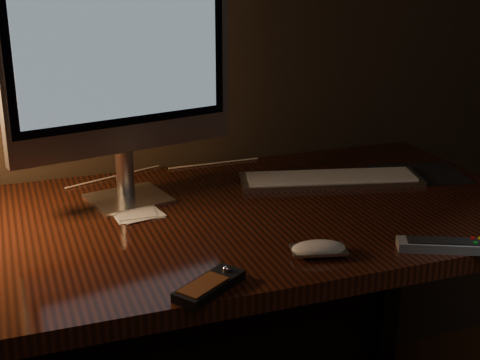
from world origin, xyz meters
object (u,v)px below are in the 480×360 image
object	(u,v)px
mouse	(319,250)
media_remote	(210,285)
desk	(182,257)
keyboard	(331,179)
monitor	(121,60)
tv_remote	(445,245)

from	to	relation	value
mouse	media_remote	xyz separation A→B (m)	(-0.24, -0.06, -0.00)
desk	keyboard	world-z (taller)	keyboard
keyboard	mouse	bearing A→B (deg)	-106.15
desk	keyboard	size ratio (longest dim) A/B	3.48
desk	monitor	distance (m)	0.48
mouse	tv_remote	bearing A→B (deg)	-0.62
keyboard	media_remote	size ratio (longest dim) A/B	3.08
monitor	tv_remote	world-z (taller)	monitor
desk	mouse	size ratio (longest dim) A/B	15.02
monitor	tv_remote	xyz separation A→B (m)	(0.53, -0.49, -0.32)
mouse	monitor	bearing A→B (deg)	138.18
keyboard	desk	bearing A→B (deg)	-160.07
mouse	media_remote	size ratio (longest dim) A/B	0.71
desk	mouse	world-z (taller)	mouse
desk	mouse	bearing A→B (deg)	-61.78
desk	keyboard	bearing A→B (deg)	5.71
mouse	tv_remote	world-z (taller)	tv_remote
monitor	keyboard	world-z (taller)	monitor
media_remote	tv_remote	xyz separation A→B (m)	(0.49, -0.00, 0.00)
desk	keyboard	distance (m)	0.43
monitor	mouse	world-z (taller)	monitor
keyboard	tv_remote	xyz separation A→B (m)	(0.02, -0.45, 0.00)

